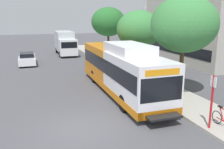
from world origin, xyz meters
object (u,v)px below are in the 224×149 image
(street_tree_mid_block, at_px, (139,29))
(parked_car_far_lane, at_px, (27,59))
(box_truck_background, at_px, (65,42))
(transit_bus, at_px, (121,69))
(street_tree_near_stop, at_px, (184,24))
(bus_stop_sign_pole, at_px, (212,98))
(street_tree_far_block, at_px, (108,22))

(street_tree_mid_block, xyz_separation_m, parked_car_far_lane, (-10.28, 7.76, -3.49))
(box_truck_background, bearing_deg, transit_bus, -86.66)
(street_tree_mid_block, xyz_separation_m, box_truck_background, (-5.03, 13.89, -2.41))
(street_tree_near_stop, xyz_separation_m, box_truck_background, (-4.82, 21.30, -3.10))
(parked_car_far_lane, bearing_deg, box_truck_background, 49.45)
(parked_car_far_lane, distance_m, box_truck_background, 8.14)
(bus_stop_sign_pole, relative_size, street_tree_mid_block, 0.45)
(bus_stop_sign_pole, distance_m, street_tree_far_block, 22.06)
(box_truck_background, bearing_deg, street_tree_mid_block, -70.10)
(street_tree_far_block, xyz_separation_m, parked_car_far_lane, (-10.21, -1.41, -4.02))
(street_tree_near_stop, distance_m, parked_car_far_lane, 18.68)
(parked_car_far_lane, bearing_deg, street_tree_far_block, 7.86)
(street_tree_far_block, bearing_deg, box_truck_background, 136.45)
(street_tree_near_stop, bearing_deg, box_truck_background, 102.74)
(transit_bus, xyz_separation_m, street_tree_mid_block, (3.90, 5.49, 2.45))
(street_tree_near_stop, bearing_deg, parked_car_far_lane, 123.56)
(transit_bus, height_order, street_tree_far_block, street_tree_far_block)
(box_truck_background, bearing_deg, bus_stop_sign_pole, -83.55)
(street_tree_near_stop, distance_m, box_truck_background, 22.06)
(street_tree_mid_block, bearing_deg, street_tree_far_block, 90.39)
(street_tree_mid_block, relative_size, box_truck_background, 0.83)
(transit_bus, height_order, bus_stop_sign_pole, transit_bus)
(street_tree_mid_block, distance_m, box_truck_background, 14.97)
(bus_stop_sign_pole, distance_m, street_tree_mid_block, 12.99)
(transit_bus, xyz_separation_m, street_tree_near_stop, (3.69, -1.92, 3.14))
(bus_stop_sign_pole, distance_m, parked_car_far_lane, 21.97)
(bus_stop_sign_pole, xyz_separation_m, street_tree_near_stop, (1.82, 5.18, 3.19))
(street_tree_far_block, bearing_deg, transit_bus, -104.66)
(box_truck_background, bearing_deg, street_tree_far_block, -43.55)
(transit_bus, bearing_deg, street_tree_near_stop, -27.50)
(bus_stop_sign_pole, xyz_separation_m, box_truck_background, (-2.99, 26.48, 0.09))
(street_tree_mid_block, bearing_deg, bus_stop_sign_pole, -99.19)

